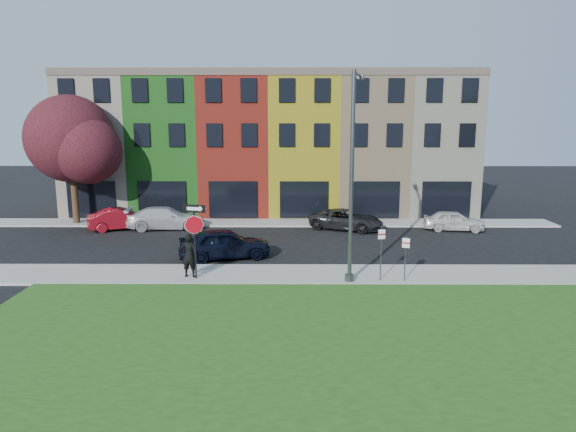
{
  "coord_description": "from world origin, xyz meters",
  "views": [
    {
      "loc": [
        -0.94,
        -19.56,
        7.03
      ],
      "look_at": [
        -1.06,
        4.0,
        2.6
      ],
      "focal_mm": 32.0,
      "sensor_mm": 36.0,
      "label": 1
    }
  ],
  "objects_px": {
    "stop_sign": "(194,226)",
    "man": "(189,255)",
    "sedan_near": "(225,244)",
    "street_lamp": "(352,178)"
  },
  "relations": [
    {
      "from": "stop_sign",
      "to": "street_lamp",
      "type": "relative_size",
      "value": 0.37
    },
    {
      "from": "man",
      "to": "sedan_near",
      "type": "xyz_separation_m",
      "value": [
        1.12,
        3.51,
        -0.32
      ]
    },
    {
      "from": "sedan_near",
      "to": "street_lamp",
      "type": "bearing_deg",
      "value": -137.73
    },
    {
      "from": "stop_sign",
      "to": "street_lamp",
      "type": "distance_m",
      "value": 7.14
    },
    {
      "from": "stop_sign",
      "to": "sedan_near",
      "type": "bearing_deg",
      "value": 90.29
    },
    {
      "from": "stop_sign",
      "to": "street_lamp",
      "type": "height_order",
      "value": "street_lamp"
    },
    {
      "from": "sedan_near",
      "to": "man",
      "type": "bearing_deg",
      "value": 147.48
    },
    {
      "from": "stop_sign",
      "to": "man",
      "type": "xyz_separation_m",
      "value": [
        -0.32,
        0.21,
        -1.36
      ]
    },
    {
      "from": "stop_sign",
      "to": "man",
      "type": "relative_size",
      "value": 1.66
    },
    {
      "from": "man",
      "to": "street_lamp",
      "type": "xyz_separation_m",
      "value": [
        7.12,
        -0.39,
        3.5
      ]
    }
  ]
}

